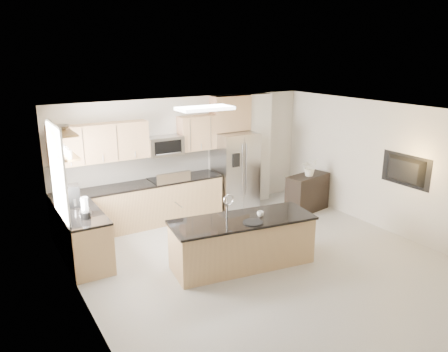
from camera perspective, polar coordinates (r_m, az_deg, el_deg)
floor at (r=7.64m, az=6.29°, el=-11.80°), size 6.50×6.50×0.00m
ceiling at (r=6.83m, az=6.95°, el=7.89°), size 6.00×6.50×0.02m
wall_back at (r=9.81m, az=-4.96°, el=2.66°), size 6.00×0.02×2.60m
wall_left at (r=5.91m, az=-17.43°, el=-7.14°), size 0.02×6.50×2.60m
wall_right at (r=9.20m, az=21.65°, el=0.69°), size 0.02×6.50×2.60m
back_counter at (r=9.30m, az=-10.77°, el=-3.63°), size 3.55×0.66×1.44m
left_counter at (r=7.97m, az=-17.89°, el=-7.64°), size 0.66×1.50×0.92m
range at (r=9.51m, az=-7.22°, el=-3.03°), size 0.76×0.64×1.14m
upper_cabinets at (r=9.06m, az=-12.01°, el=4.67°), size 3.50×0.33×0.75m
microwave at (r=9.31m, az=-7.77°, el=3.94°), size 0.76×0.40×0.40m
refrigerator at (r=10.09m, az=1.46°, el=0.69°), size 0.92×0.78×1.78m
partition_column at (r=10.58m, az=4.31°, el=3.66°), size 0.60×0.30×2.60m
window at (r=7.53m, az=-20.88°, el=0.32°), size 0.04×1.15×1.65m
shelf_lower at (r=7.58m, az=-20.30°, el=2.81°), size 0.30×1.20×0.04m
shelf_upper at (r=7.51m, az=-20.57°, el=5.56°), size 0.30×1.20×0.04m
ceiling_fixture at (r=7.95m, az=-2.51°, el=8.83°), size 1.00×0.50×0.06m
island at (r=7.52m, az=2.40°, el=-8.58°), size 2.54×1.21×1.27m
credenza at (r=10.18m, az=10.82°, el=-2.18°), size 1.13×0.64×0.85m
cup at (r=7.46m, az=4.76°, el=-4.95°), size 0.14×0.14×0.09m
platter at (r=7.19m, az=3.81°, el=-6.06°), size 0.40×0.40×0.02m
blender at (r=7.45m, az=-17.71°, el=-4.17°), size 0.16×0.16×0.37m
kettle at (r=7.70m, az=-17.76°, el=-3.80°), size 0.22×0.22×0.28m
coffee_maker at (r=8.09m, az=-19.05°, el=-2.50°), size 0.24×0.28×0.39m
bowl at (r=7.50m, az=-20.62°, el=6.02°), size 0.43×0.43×0.09m
flower_vase at (r=9.93m, az=11.15°, el=1.71°), size 0.65×0.60×0.60m
television at (r=9.00m, az=22.33°, el=0.63°), size 0.14×1.08×0.62m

